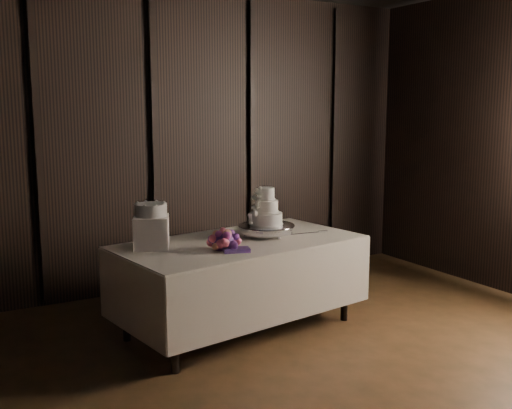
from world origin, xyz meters
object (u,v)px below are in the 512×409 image
Objects in this scene: cake_stand at (266,230)px; box_pedestal at (152,232)px; small_cake at (151,210)px; bouquet at (223,240)px; wedding_cake at (265,211)px; display_table at (240,282)px.

cake_stand is 1.01m from box_pedestal.
bouquet is at bearing -34.80° from small_cake.
wedding_cake is 0.99m from box_pedestal.
wedding_cake is 1.24× the size of box_pedestal.
wedding_cake reaches higher than box_pedestal.
cake_stand is at bearing 26.61° from bouquet.
cake_stand is (0.30, 0.08, 0.39)m from display_table.
small_cake is at bearing 173.67° from wedding_cake.
box_pedestal is (-0.98, 0.06, -0.09)m from wedding_cake.
display_table is 0.52m from bouquet.
cake_stand is 1.50× the size of wedding_cake.
box_pedestal is at bearing 177.35° from cake_stand.
wedding_cake is at bearing -150.26° from cake_stand.
wedding_cake reaches higher than bouquet.
box_pedestal reaches higher than display_table.
box_pedestal is 0.17m from small_cake.
box_pedestal is at bearing 145.20° from bouquet.
wedding_cake reaches higher than cake_stand.
cake_stand is at bearing -2.65° from small_cake.
cake_stand is at bearing 26.91° from wedding_cake.
wedding_cake is 0.60m from bouquet.
small_cake is at bearing 161.42° from display_table.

